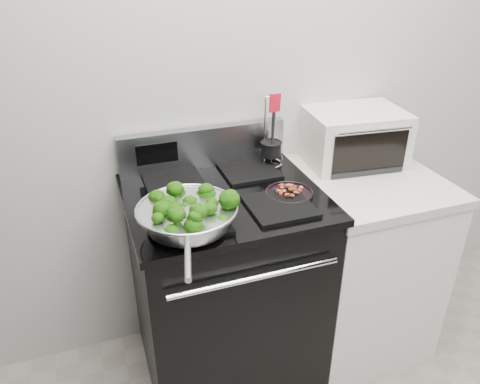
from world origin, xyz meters
name	(u,v)px	position (x,y,z in m)	size (l,w,h in m)	color
back_wall	(264,70)	(0.00, 1.75, 1.35)	(4.00, 0.02, 2.70)	#B3B0AA
gas_range	(226,284)	(-0.30, 1.41, 0.49)	(0.79, 0.69, 1.13)	black
counter	(357,259)	(0.39, 1.41, 0.46)	(0.62, 0.68, 0.92)	white
skillet	(187,216)	(-0.50, 1.21, 1.01)	(0.36, 0.57, 0.08)	silver
broccoli_pile	(187,210)	(-0.50, 1.21, 1.03)	(0.28, 0.28, 0.10)	black
bacon_plate	(289,191)	(-0.05, 1.33, 0.97)	(0.19, 0.19, 0.04)	black
utensil_holder	(271,152)	(-0.01, 1.62, 1.01)	(0.11, 0.11, 0.34)	silver
toaster_oven	(354,137)	(0.40, 1.59, 1.05)	(0.47, 0.37, 0.25)	silver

